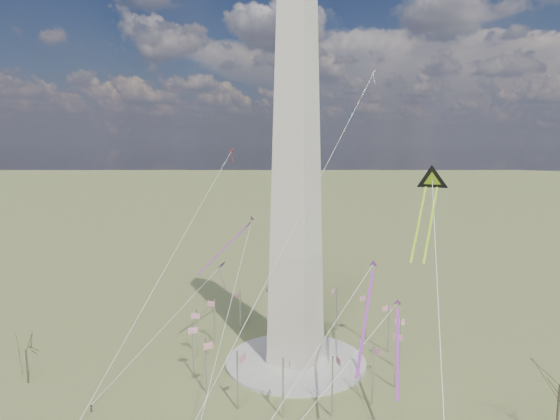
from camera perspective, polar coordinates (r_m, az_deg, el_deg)
The scene contains 14 objects.
ground at distance 134.16m, azimuth 1.80°, elevation -17.05°, with size 2000.00×2000.00×0.00m, color brown.
plaza at distance 133.99m, azimuth 1.80°, elevation -16.90°, with size 36.00×36.00×0.80m, color #AAA89B.
washington_monument at distance 122.02m, azimuth 1.90°, elevation 3.84°, with size 15.56×15.56×100.00m.
flagpole_ring at distance 131.27m, azimuth 1.82°, elevation -14.17°, with size 54.40×54.40×13.00m.
tree_near at distance 110.87m, azimuth 29.40°, elevation -16.59°, with size 9.97×9.97×17.45m.
tree_far at distance 134.53m, azimuth -27.07°, elevation -13.84°, with size 6.98×6.98×12.22m.
person_west at distance 119.68m, azimuth -20.75°, elevation -20.43°, with size 0.73×0.57×1.50m, color gray.
kite_delta_black at distance 115.04m, azimuth 16.92°, elevation 2.82°, with size 8.34×22.03×18.08m.
kite_diamond_purple at distance 152.75m, azimuth -6.69°, elevation -6.65°, with size 1.90×3.08×9.80m.
kite_streamer_left at distance 104.78m, azimuth 10.07°, elevation -9.97°, with size 6.79×23.55×16.40m.
kite_streamer_mid at distance 135.35m, azimuth -5.33°, elevation -3.26°, with size 5.98×19.16×13.38m.
kite_streamer_right at distance 111.51m, azimuth 13.30°, elevation -13.77°, with size 7.34×19.49×13.81m.
kite_small_red at distance 174.82m, azimuth -5.57°, elevation 6.58°, with size 1.25×2.11×5.04m.
kite_small_white at distance 159.07m, azimuth 10.69°, elevation 15.04°, with size 1.16×1.85×4.16m.
Camera 1 is at (57.38, -107.36, 56.40)m, focal length 32.00 mm.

